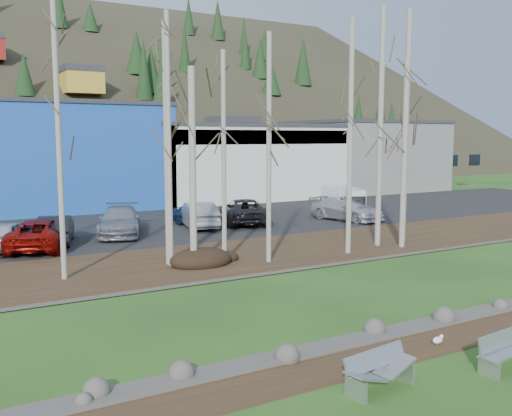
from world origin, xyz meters
TOP-DOWN VIEW (x-y plane):
  - dirt_strip at (0.00, 2.10)m, footprint 80.00×1.80m
  - near_bank_rocks at (0.00, 3.10)m, footprint 80.00×0.80m
  - river at (0.00, 7.20)m, footprint 80.00×8.00m
  - far_bank_rocks at (0.00, 11.30)m, footprint 80.00×0.80m
  - far_bank at (0.00, 14.50)m, footprint 80.00×7.00m
  - parking_lot at (0.00, 25.00)m, footprint 80.00×14.00m
  - building_blue at (-6.00, 39.00)m, footprint 20.40×12.24m
  - building_white at (12.00, 38.98)m, footprint 18.36×12.24m
  - building_grey at (28.00, 39.00)m, footprint 14.28×12.24m
  - hillside at (0.00, 84.00)m, footprint 160.00×72.00m
  - bench_intact at (-0.89, -0.13)m, footprint 1.84×0.71m
  - bench_damaged at (-4.30, 0.57)m, footprint 1.97×0.87m
  - seagull at (-1.09, 1.78)m, footprint 0.40×0.19m
  - dirt_mound at (-2.85, 13.40)m, footprint 2.79×1.97m
  - birch_1 at (-8.46, 13.81)m, footprint 0.21×0.21m
  - birch_2 at (-3.94, 14.24)m, footprint 0.32×0.32m
  - birch_3 at (-3.99, 13.95)m, footprint 0.21×0.21m
  - birch_4 at (-3.23, 13.29)m, footprint 0.29×0.29m
  - birch_5 at (-1.69, 13.45)m, footprint 0.20×0.20m
  - birch_6 at (0.01, 12.49)m, footprint 0.22×0.22m
  - birch_7 at (7.56, 12.08)m, footprint 0.27×0.27m
  - birch_8 at (4.30, 12.28)m, footprint 0.24×0.24m
  - birch_9 at (8.52, 13.01)m, footprint 0.27×0.27m
  - birch_10 at (6.79, 13.01)m, footprint 0.27×0.27m
  - car_0 at (-9.71, 21.25)m, footprint 3.12×4.49m
  - car_1 at (-7.28, 21.65)m, footprint 2.71×4.75m
  - car_2 at (-8.23, 20.59)m, footprint 4.19×5.88m
  - car_3 at (-3.63, 22.64)m, footprint 3.92×5.89m
  - car_4 at (1.62, 23.35)m, footprint 2.85×4.50m
  - car_5 at (1.25, 22.79)m, footprint 2.62×5.01m
  - car_6 at (4.49, 22.93)m, footprint 4.44×6.23m
  - car_7 at (10.99, 20.84)m, footprint 3.17×5.30m
  - car_8 at (11.33, 20.84)m, footprint 3.17×5.30m
  - van_white at (12.02, 22.36)m, footprint 3.36×4.88m

SIDE VIEW (x-z plane):
  - near_bank_rocks at x=0.00m, z-range -0.25..0.25m
  - river at x=0.00m, z-range -0.45..0.45m
  - far_bank_rocks at x=0.00m, z-range -0.23..0.23m
  - dirt_strip at x=0.00m, z-range 0.00..0.03m
  - parking_lot at x=0.00m, z-range 0.00..0.14m
  - far_bank at x=0.00m, z-range 0.00..0.15m
  - seagull at x=-1.09m, z-range 0.02..0.30m
  - dirt_mound at x=-2.85m, z-range 0.15..0.70m
  - bench_damaged at x=-4.30m, z-range 0.00..0.85m
  - bench_intact at x=-0.89m, z-range 0.00..0.90m
  - car_0 at x=-9.71m, z-range 0.14..1.56m
  - car_4 at x=1.62m, z-range 0.14..1.57m
  - car_7 at x=10.99m, z-range 0.14..1.58m
  - car_8 at x=11.33m, z-range 0.14..1.58m
  - car_1 at x=-7.28m, z-range 0.14..1.62m
  - car_2 at x=-8.23m, z-range 0.14..1.63m
  - car_5 at x=1.25m, z-range 0.14..1.71m
  - car_6 at x=4.49m, z-range 0.14..1.72m
  - car_3 at x=-3.63m, z-range 0.14..1.72m
  - van_white at x=12.02m, z-range 0.14..2.11m
  - building_white at x=12.00m, z-range 0.01..6.81m
  - building_grey at x=28.00m, z-range 0.01..7.31m
  - building_blue at x=-6.00m, z-range 0.01..8.31m
  - birch_4 at x=-3.23m, z-range 0.15..8.49m
  - birch_5 at x=-1.69m, z-range 0.15..9.29m
  - birch_7 at x=7.56m, z-range 0.15..9.36m
  - birch_6 at x=0.01m, z-range 0.15..10.02m
  - birch_2 at x=-3.94m, z-range 0.15..10.41m
  - birch_3 at x=-3.99m, z-range 0.15..10.74m
  - birch_1 at x=-8.46m, z-range 0.15..10.94m
  - birch_8 at x=4.30m, z-range 0.15..11.06m
  - birch_9 at x=8.52m, z-range 0.15..11.95m
  - birch_10 at x=6.79m, z-range 0.15..11.95m
  - hillside at x=0.00m, z-range 0.00..35.00m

